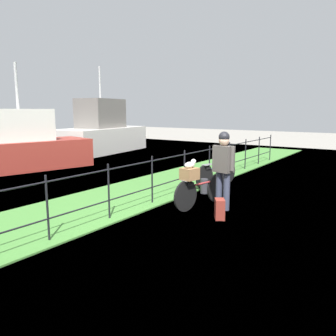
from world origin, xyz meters
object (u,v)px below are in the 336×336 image
bicycle_parked (216,174)px  cyclist_person (223,164)px  backpack_on_paving (220,209)px  bicycle_main (201,191)px  terrier_dog (190,164)px  wooden_crate (190,174)px  moored_boat_near (21,148)px  mooring_bollard (204,186)px  moored_boat_far (101,133)px

bicycle_parked → cyclist_person: bearing=-149.8°
bicycle_parked → backpack_on_paving: bearing=-151.9°
bicycle_main → terrier_dog: 0.74m
wooden_crate → terrier_dog: (0.02, -0.00, 0.20)m
bicycle_parked → moored_boat_near: (-1.48, 7.08, 0.44)m
mooring_bollard → moored_boat_near: bearing=94.7°
terrier_dog → moored_boat_near: (0.89, 7.65, -0.20)m
cyclist_person → bicycle_main: bearing=99.8°
cyclist_person → mooring_bollard: bearing=44.4°
mooring_bollard → bicycle_parked: size_ratio=0.22×
terrier_dog → cyclist_person: cyclist_person is taller
mooring_bollard → cyclist_person: bearing=-135.6°
terrier_dog → backpack_on_paving: bearing=-103.5°
terrier_dog → bicycle_parked: size_ratio=0.19×
wooden_crate → mooring_bollard: size_ratio=0.90×
terrier_dog → mooring_bollard: 1.75m
terrier_dog → cyclist_person: 0.71m
bicycle_parked → moored_boat_near: moored_boat_near is taller
terrier_dog → mooring_bollard: (1.48, 0.47, -0.81)m
backpack_on_paving → mooring_bollard: size_ratio=1.05×
wooden_crate → terrier_dog: size_ratio=1.06×
moored_boat_far → wooden_crate: bearing=-124.8°
wooden_crate → bicycle_main: bearing=-10.8°
moored_boat_far → terrier_dog: bearing=-124.6°
bicycle_main → cyclist_person: bearing=-80.2°
wooden_crate → bicycle_parked: wooden_crate is taller
cyclist_person → terrier_dog: bearing=129.7°
bicycle_main → wooden_crate: (-0.39, 0.08, 0.44)m
mooring_bollard → moored_boat_far: size_ratio=0.07×
terrier_dog → wooden_crate: bearing=169.2°
wooden_crate → terrier_dog: bearing=-10.8°
wooden_crate → cyclist_person: cyclist_person is taller
backpack_on_paving → bicycle_parked: 2.90m
moored_boat_far → moored_boat_near: bearing=-165.0°
bicycle_main → mooring_bollard: bicycle_main is taller
wooden_crate → cyclist_person: size_ratio=0.20×
backpack_on_paving → moored_boat_far: size_ratio=0.07×
bicycle_parked → mooring_bollard: bearing=-173.3°
mooring_bollard → moored_boat_far: moored_boat_far is taller
backpack_on_paving → mooring_bollard: 2.10m
wooden_crate → cyclist_person: bearing=-49.1°
mooring_bollard → bicycle_main: bearing=-154.3°
mooring_bollard → wooden_crate: bearing=-163.0°
bicycle_main → cyclist_person: cyclist_person is taller
terrier_dog → backpack_on_paving: 1.14m
terrier_dog → backpack_on_paving: terrier_dog is taller
cyclist_person → mooring_bollard: size_ratio=4.44×
terrier_dog → bicycle_parked: bearing=13.5°
cyclist_person → wooden_crate: bearing=130.9°
bicycle_main → bicycle_parked: size_ratio=1.00×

